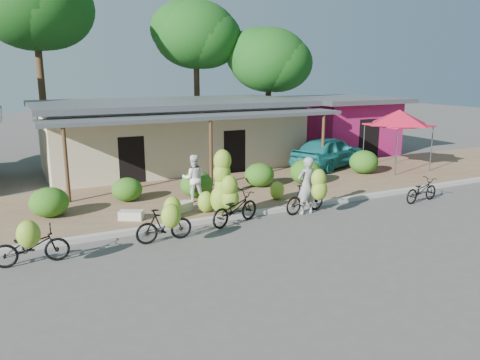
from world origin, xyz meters
The scene contains 28 objects.
ground centered at (0.00, 0.00, 0.00)m, with size 100.00×100.00×0.00m, color #4F4C49.
sidewalk centered at (0.00, 5.00, 0.06)m, with size 60.00×6.00×0.12m, color #8F714D.
curb centered at (0.00, 2.00, 0.07)m, with size 60.00×0.25×0.15m, color #A8A399.
shop_main centered at (0.00, 10.93, 1.72)m, with size 13.00×8.50×3.35m.
shop_pink centered at (10.50, 10.99, 1.67)m, with size 6.00×6.00×3.25m.
tree_far_center centered at (-5.69, 16.11, 8.14)m, with size 5.77×5.70×10.32m.
tree_center_right centered at (3.31, 16.61, 7.02)m, with size 5.24×5.12×8.98m.
tree_near_right centered at (7.31, 14.61, 5.54)m, with size 5.03×4.90×7.40m.
hedge_0 centered at (-6.38, 4.51, 0.61)m, with size 1.25×1.12×0.97m, color #2B5E15.
hedge_1 centered at (-3.68, 5.28, 0.55)m, with size 1.11×1.00×0.87m, color #2B5E15.
hedge_2 centered at (-1.20, 4.70, 0.61)m, with size 1.25×1.12×0.97m, color #2B5E15.
hedge_3 centered at (1.71, 5.08, 0.61)m, with size 1.25×1.12×0.97m, color #2B5E15.
hedge_4 centered at (3.65, 4.61, 0.64)m, with size 1.34×1.21×1.05m, color #2B5E15.
hedge_5 centered at (7.26, 5.16, 0.66)m, with size 1.38×1.24×1.07m, color #2B5E15.
red_canopy centered at (9.38, 5.29, 2.61)m, with size 3.50×3.50×2.86m.
bike_far_left centered at (-7.13, 0.80, 0.55)m, with size 1.85×1.25×1.35m.
bike_left centered at (-3.65, 0.83, 0.58)m, with size 1.66×1.13×1.29m.
bike_center centered at (-1.25, 1.71, 0.85)m, with size 2.05×1.46×2.34m.
bike_right centered at (1.55, 1.31, 0.68)m, with size 1.76×1.24×1.64m.
bike_far_right centered at (6.17, 0.72, 0.44)m, with size 1.74×0.79×0.88m.
loose_banana_a centered at (-2.87, 2.55, 0.48)m, with size 0.58×0.49×0.72m, color #9DB92E.
loose_banana_b centered at (-1.64, 2.70, 0.48)m, with size 0.58×0.49×0.72m, color #9DB92E.
loose_banana_c centered at (1.32, 3.03, 0.46)m, with size 0.55×0.46×0.68m, color #9DB92E.
sack_near centered at (-2.41, 3.16, 0.27)m, with size 0.85×0.40×0.30m, color beige.
sack_far centered at (-4.09, 3.05, 0.26)m, with size 0.75×0.38×0.28m, color beige.
vendor centered at (1.50, 1.41, 0.98)m, with size 0.72×0.47×1.96m, color gray.
bystander centered at (-1.50, 4.20, 0.98)m, with size 0.83×0.65×1.71m, color white.
teal_van centered at (6.64, 7.00, 0.90)m, with size 1.85×4.59×1.56m, color #17686A.
Camera 1 is at (-7.35, -11.30, 4.74)m, focal length 35.00 mm.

